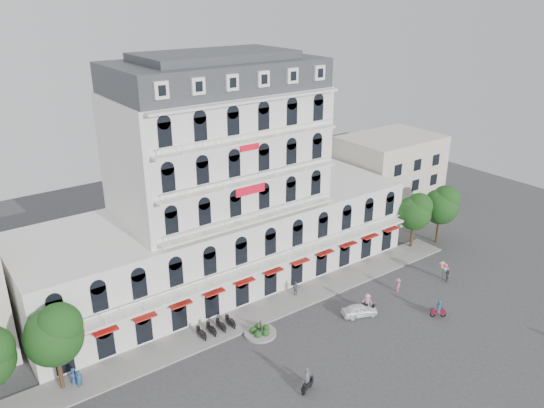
{
  "coord_description": "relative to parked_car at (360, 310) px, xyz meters",
  "views": [
    {
      "loc": [
        -27.76,
        -30.0,
        31.42
      ],
      "look_at": [
        1.34,
        10.0,
        11.53
      ],
      "focal_mm": 35.0,
      "sensor_mm": 36.0,
      "label": 1
    }
  ],
  "objects": [
    {
      "name": "rider_east",
      "position": [
        6.41,
        -4.98,
        0.29
      ],
      "size": [
        1.46,
        1.15,
        1.94
      ],
      "rotation": [
        0.0,
        0.0,
        2.52
      ],
      "color": "maroon",
      "rests_on": "ground"
    },
    {
      "name": "pedestrian_far",
      "position": [
        -26.97,
        6.12,
        0.26
      ],
      "size": [
        0.78,
        0.72,
        1.8
      ],
      "primitive_type": "imported",
      "rotation": [
        0.0,
        0.0,
        0.59
      ],
      "color": "#275276",
      "rests_on": "ground"
    },
    {
      "name": "flank_building_east",
      "position": [
        22.77,
        17.4,
        5.36
      ],
      "size": [
        14.0,
        10.0,
        12.0
      ],
      "primitive_type": "cube",
      "color": "beige",
      "rests_on": "ground"
    },
    {
      "name": "sidewalk",
      "position": [
        -7.23,
        6.4,
        -0.56
      ],
      "size": [
        53.0,
        4.0,
        0.16
      ],
      "primitive_type": "cube",
      "color": "gray",
      "rests_on": "ground"
    },
    {
      "name": "ground",
      "position": [
        -7.23,
        -2.6,
        -0.64
      ],
      "size": [
        120.0,
        120.0,
        0.0
      ],
      "primitive_type": "plane",
      "color": "#38383A",
      "rests_on": "ground"
    },
    {
      "name": "parked_car",
      "position": [
        0.0,
        0.0,
        0.0
      ],
      "size": [
        4.05,
        2.79,
        1.28
      ],
      "primitive_type": "imported",
      "rotation": [
        0.0,
        0.0,
        1.19
      ],
      "color": "white",
      "rests_on": "ground"
    },
    {
      "name": "tree_west_inner",
      "position": [
        -28.18,
        6.88,
        5.04
      ],
      "size": [
        4.76,
        4.76,
        8.25
      ],
      "color": "#382314",
      "rests_on": "ground"
    },
    {
      "name": "tree_east_inner",
      "position": [
        16.82,
        7.38,
        4.57
      ],
      "size": [
        4.4,
        4.37,
        7.57
      ],
      "color": "#382314",
      "rests_on": "ground"
    },
    {
      "name": "traffic_island",
      "position": [
        -10.23,
        3.4,
        -0.38
      ],
      "size": [
        3.2,
        3.2,
        1.6
      ],
      "color": "gray",
      "rests_on": "ground"
    },
    {
      "name": "pedestrian_left",
      "position": [
        -27.23,
        6.9,
        0.19
      ],
      "size": [
        0.92,
        0.71,
        1.67
      ],
      "primitive_type": "imported",
      "rotation": [
        0.0,
        0.0,
        -0.25
      ],
      "color": "#2B4B83",
      "rests_on": "ground"
    },
    {
      "name": "parked_scooter_row",
      "position": [
        -13.58,
        6.2,
        -0.64
      ],
      "size": [
        4.4,
        1.8,
        1.1
      ],
      "primitive_type": null,
      "color": "black",
      "rests_on": "ground"
    },
    {
      "name": "pedestrian_mid",
      "position": [
        -3.03,
        6.9,
        0.25
      ],
      "size": [
        1.12,
        0.69,
        1.78
      ],
      "primitive_type": "imported",
      "rotation": [
        0.0,
        0.0,
        2.88
      ],
      "color": "slate",
      "rests_on": "ground"
    },
    {
      "name": "main_building",
      "position": [
        -7.23,
        15.39,
        9.32
      ],
      "size": [
        45.0,
        15.0,
        25.8
      ],
      "color": "silver",
      "rests_on": "ground"
    },
    {
      "name": "pedestrian_right",
      "position": [
        6.81,
        0.87,
        0.19
      ],
      "size": [
        1.24,
        1.08,
        1.66
      ],
      "primitive_type": "imported",
      "rotation": [
        0.0,
        0.0,
        3.68
      ],
      "color": "#C56879",
      "rests_on": "ground"
    },
    {
      "name": "tree_east_outer",
      "position": [
        20.82,
        6.38,
        4.91
      ],
      "size": [
        4.65,
        4.65,
        8.05
      ],
      "color": "#382314",
      "rests_on": "ground"
    },
    {
      "name": "rider_west",
      "position": [
        -11.58,
        -5.49,
        0.45
      ],
      "size": [
        1.63,
        0.86,
        2.34
      ],
      "rotation": [
        0.0,
        0.0,
        0.36
      ],
      "color": "black",
      "rests_on": "ground"
    },
    {
      "name": "rider_center",
      "position": [
        1.11,
        0.03,
        0.5
      ],
      "size": [
        1.09,
        1.53,
        2.16
      ],
      "rotation": [
        0.0,
        0.0,
        5.24
      ],
      "color": "black",
      "rests_on": "ground"
    },
    {
      "name": "balloon_vendor",
      "position": [
        13.02,
        -0.83,
        0.63
      ],
      "size": [
        1.45,
        1.34,
        2.45
      ],
      "color": "#56585E",
      "rests_on": "ground"
    }
  ]
}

